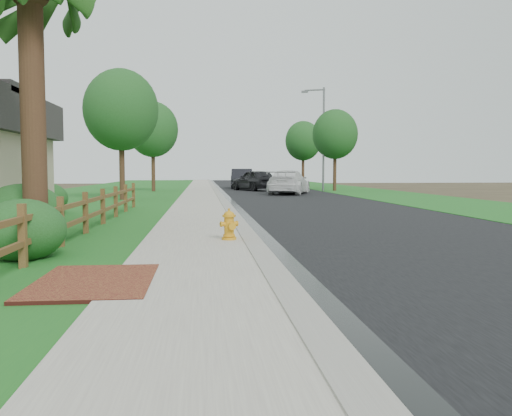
{
  "coord_description": "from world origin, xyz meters",
  "views": [
    {
      "loc": [
        -0.7,
        -8.66,
        1.64
      ],
      "look_at": [
        0.54,
        3.67,
        0.77
      ],
      "focal_mm": 38.0,
      "sensor_mm": 36.0,
      "label": 1
    }
  ],
  "objects": [
    {
      "name": "tree_mid_left",
      "position": [
        -4.35,
        33.01,
        4.7
      ],
      "size": [
        3.81,
        3.81,
        6.81
      ],
      "color": "#3A2217",
      "rests_on": "ground"
    },
    {
      "name": "tree_mid_right",
      "position": [
        9.64,
        32.82,
        4.42
      ],
      "size": [
        3.51,
        3.51,
        6.36
      ],
      "color": "#3A2217",
      "rests_on": "ground"
    },
    {
      "name": "streetlight",
      "position": [
        8.56,
        32.75,
        4.53
      ],
      "size": [
        1.75,
        0.88,
        8.0
      ],
      "color": "slate",
      "rests_on": "ground"
    },
    {
      "name": "road",
      "position": [
        4.6,
        35.0,
        0.01
      ],
      "size": [
        8.0,
        90.0,
        0.02
      ],
      "primitive_type": "cube",
      "color": "black",
      "rests_on": "ground"
    },
    {
      "name": "shrub_a",
      "position": [
        -3.9,
        1.37,
        0.57
      ],
      "size": [
        1.94,
        1.94,
        1.13
      ],
      "primitive_type": "ellipsoid",
      "rotation": [
        0.0,
        0.0,
        0.36
      ],
      "color": "#1B4217",
      "rests_on": "ground"
    },
    {
      "name": "tree_far_right",
      "position": [
        9.0,
        42.74,
        4.43
      ],
      "size": [
        3.44,
        3.44,
        6.34
      ],
      "color": "#3A2217",
      "rests_on": "ground"
    },
    {
      "name": "curb",
      "position": [
        0.4,
        35.0,
        0.06
      ],
      "size": [
        0.4,
        90.0,
        0.12
      ],
      "primitive_type": "cube",
      "color": "gray",
      "rests_on": "ground"
    },
    {
      "name": "dark_car_far",
      "position": [
        2.91,
        40.07,
        0.9
      ],
      "size": [
        2.28,
        5.46,
        1.75
      ],
      "primitive_type": "imported",
      "rotation": [
        0.0,
        0.0,
        -0.08
      ],
      "color": "black",
      "rests_on": "road"
    },
    {
      "name": "boulder",
      "position": [
        -5.44,
        7.83,
        0.36
      ],
      "size": [
        1.33,
        1.2,
        0.73
      ],
      "primitive_type": "ellipsoid",
      "rotation": [
        0.0,
        0.0,
        0.43
      ],
      "color": "brown",
      "rests_on": "ground"
    },
    {
      "name": "lawn_near",
      "position": [
        -8.0,
        35.0,
        0.02
      ],
      "size": [
        9.0,
        90.0,
        0.04
      ],
      "primitive_type": "cube",
      "color": "#18571D",
      "rests_on": "ground"
    },
    {
      "name": "ground",
      "position": [
        0.0,
        0.0,
        0.0
      ],
      "size": [
        120.0,
        120.0,
        0.0
      ],
      "primitive_type": "plane",
      "color": "#352D1D"
    },
    {
      "name": "verge_far",
      "position": [
        11.5,
        35.0,
        0.02
      ],
      "size": [
        6.0,
        90.0,
        0.04
      ],
      "primitive_type": "cube",
      "color": "#18571D",
      "rests_on": "ground"
    },
    {
      "name": "grass_strip",
      "position": [
        -2.8,
        35.0,
        0.03
      ],
      "size": [
        1.6,
        90.0,
        0.06
      ],
      "primitive_type": "cube",
      "color": "#18571D",
      "rests_on": "ground"
    },
    {
      "name": "brick_patch",
      "position": [
        -2.2,
        -1.0,
        0.06
      ],
      "size": [
        1.6,
        2.4,
        0.11
      ],
      "primitive_type": "cube",
      "color": "maroon",
      "rests_on": "ground"
    },
    {
      "name": "dark_car_mid",
      "position": [
        3.52,
        34.31,
        0.86
      ],
      "size": [
        3.84,
        5.3,
        1.68
      ],
      "primitive_type": "imported",
      "rotation": [
        0.0,
        0.0,
        3.57
      ],
      "color": "black",
      "rests_on": "road"
    },
    {
      "name": "shrub_c",
      "position": [
        -6.5,
        12.08,
        0.6
      ],
      "size": [
        1.88,
        1.88,
        1.19
      ],
      "primitive_type": "ellipsoid",
      "rotation": [
        0.0,
        0.0,
        -0.15
      ],
      "color": "#1B4217",
      "rests_on": "ground"
    },
    {
      "name": "ranch_fence",
      "position": [
        -3.6,
        6.4,
        0.62
      ],
      "size": [
        0.12,
        16.92,
        1.1
      ],
      "color": "#4D3619",
      "rests_on": "ground"
    },
    {
      "name": "wet_gutter",
      "position": [
        0.75,
        35.0,
        0.02
      ],
      "size": [
        0.5,
        90.0,
        0.0
      ],
      "primitive_type": "cube",
      "color": "black",
      "rests_on": "road"
    },
    {
      "name": "white_suv",
      "position": [
        5.19,
        27.68,
        0.82
      ],
      "size": [
        3.96,
        5.95,
        1.6
      ],
      "primitive_type": "imported",
      "rotation": [
        0.0,
        0.0,
        2.8
      ],
      "color": "silver",
      "rests_on": "road"
    },
    {
      "name": "fire_hydrant",
      "position": [
        -0.1,
        3.29,
        0.42
      ],
      "size": [
        0.46,
        0.37,
        0.7
      ],
      "color": "#C67A17",
      "rests_on": "sidewalk"
    },
    {
      "name": "tree_near_left",
      "position": [
        -5.0,
        21.31,
        4.87
      ],
      "size": [
        3.99,
        3.99,
        7.08
      ],
      "color": "#3A2217",
      "rests_on": "ground"
    },
    {
      "name": "sidewalk",
      "position": [
        -0.9,
        35.0,
        0.05
      ],
      "size": [
        2.2,
        90.0,
        0.1
      ],
      "primitive_type": "cube",
      "color": "gray",
      "rests_on": "ground"
    },
    {
      "name": "shrub_b",
      "position": [
        -4.91,
        4.56,
        0.66
      ],
      "size": [
        2.42,
        2.42,
        1.33
      ],
      "primitive_type": "ellipsoid",
      "rotation": [
        0.0,
        0.0,
        -0.34
      ],
      "color": "#1B4217",
      "rests_on": "ground"
    }
  ]
}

